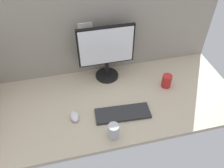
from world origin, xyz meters
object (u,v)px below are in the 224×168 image
at_px(monitor, 106,51).
at_px(mug_red_plastic, 167,81).
at_px(mouse, 74,116).
at_px(mug_steel, 114,131).
at_px(keyboard, 123,113).

xyz_separation_m(monitor, mug_red_plastic, (0.41, -0.22, -0.19)).
bearing_deg(monitor, mouse, -129.22).
height_order(mouse, mug_steel, mug_steel).
relative_size(monitor, keyboard, 1.18).
bearing_deg(keyboard, monitor, 96.43).
height_order(keyboard, mug_red_plastic, mug_red_plastic).
height_order(monitor, mug_red_plastic, monitor).
relative_size(mug_red_plastic, mug_steel, 0.98).
relative_size(keyboard, mug_steel, 3.57).
bearing_deg(mug_steel, mug_red_plastic, 35.00).
height_order(mouse, mug_red_plastic, mug_red_plastic).
bearing_deg(monitor, mug_steel, -98.20).
bearing_deg(mouse, mug_red_plastic, 6.26).
bearing_deg(mug_red_plastic, monitor, 152.03).
bearing_deg(mouse, monitor, 45.25).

